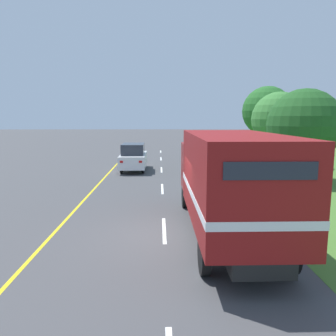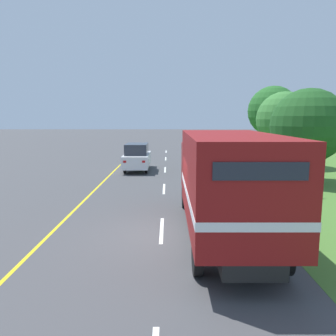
# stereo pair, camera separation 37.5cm
# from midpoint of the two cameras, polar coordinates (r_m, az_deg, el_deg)

# --- Properties ---
(ground_plane) EXTENTS (200.00, 200.00, 0.00)m
(ground_plane) POSITION_cam_midpoint_polar(r_m,az_deg,el_deg) (11.00, -1.63, -11.60)
(ground_plane) COLOR #444447
(edge_line_yellow) EXTENTS (0.12, 56.31, 0.01)m
(edge_line_yellow) POSITION_cam_midpoint_polar(r_m,az_deg,el_deg) (23.76, -10.55, -0.65)
(edge_line_yellow) COLOR yellow
(edge_line_yellow) RESTS_ON ground
(centre_dash_near) EXTENTS (0.12, 2.60, 0.01)m
(centre_dash_near) POSITION_cam_midpoint_polar(r_m,az_deg,el_deg) (11.47, -1.63, -10.71)
(centre_dash_near) COLOR white
(centre_dash_near) RESTS_ON ground
(centre_dash_mid_a) EXTENTS (0.12, 2.60, 0.01)m
(centre_dash_mid_a) POSITION_cam_midpoint_polar(r_m,az_deg,el_deg) (17.83, -1.60, -3.63)
(centre_dash_mid_a) COLOR white
(centre_dash_mid_a) RESTS_ON ground
(centre_dash_mid_b) EXTENTS (0.12, 2.60, 0.01)m
(centre_dash_mid_b) POSITION_cam_midpoint_polar(r_m,az_deg,el_deg) (24.32, -1.59, -0.29)
(centre_dash_mid_b) COLOR white
(centre_dash_mid_b) RESTS_ON ground
(centre_dash_far) EXTENTS (0.12, 2.60, 0.01)m
(centre_dash_far) POSITION_cam_midpoint_polar(r_m,az_deg,el_deg) (30.85, -1.58, 1.63)
(centre_dash_far) COLOR white
(centre_dash_far) RESTS_ON ground
(centre_dash_farthest) EXTENTS (0.12, 2.60, 0.01)m
(centre_dash_farthest) POSITION_cam_midpoint_polar(r_m,az_deg,el_deg) (37.41, -1.58, 2.88)
(centre_dash_farthest) COLOR white
(centre_dash_farthest) RESTS_ON ground
(horse_trailer_truck) EXTENTS (2.50, 8.24, 3.37)m
(horse_trailer_truck) POSITION_cam_midpoint_polar(r_m,az_deg,el_deg) (10.43, 9.39, -1.94)
(horse_trailer_truck) COLOR black
(horse_trailer_truck) RESTS_ON ground
(lead_car_white) EXTENTS (1.80, 4.39, 1.97)m
(lead_car_white) POSITION_cam_midpoint_polar(r_m,az_deg,el_deg) (23.98, -6.48, 1.91)
(lead_car_white) COLOR black
(lead_car_white) RESTS_ON ground
(highway_sign) EXTENTS (1.90, 0.09, 2.61)m
(highway_sign) POSITION_cam_midpoint_polar(r_m,az_deg,el_deg) (16.99, 18.15, 0.68)
(highway_sign) COLOR #9E9EA3
(highway_sign) RESTS_ON ground
(roadside_tree_near) EXTENTS (4.33, 4.33, 5.52)m
(roadside_tree_near) POSITION_cam_midpoint_polar(r_m,az_deg,el_deg) (20.96, 22.12, 6.82)
(roadside_tree_near) COLOR brown
(roadside_tree_near) RESTS_ON ground
(roadside_tree_mid) EXTENTS (4.31, 4.31, 5.86)m
(roadside_tree_mid) POSITION_cam_midpoint_polar(r_m,az_deg,el_deg) (27.56, 18.39, 8.05)
(roadside_tree_mid) COLOR #4C3823
(roadside_tree_mid) RESTS_ON ground
(roadside_tree_far) EXTENTS (4.76, 4.76, 6.84)m
(roadside_tree_far) POSITION_cam_midpoint_polar(r_m,az_deg,el_deg) (33.52, 16.56, 9.46)
(roadside_tree_far) COLOR brown
(roadside_tree_far) RESTS_ON ground
(delineator_post) EXTENTS (0.08, 0.08, 0.95)m
(delineator_post) POSITION_cam_midpoint_polar(r_m,az_deg,el_deg) (14.36, 14.70, -4.90)
(delineator_post) COLOR white
(delineator_post) RESTS_ON ground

